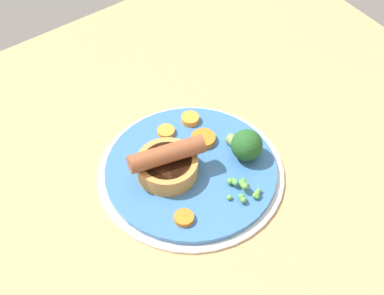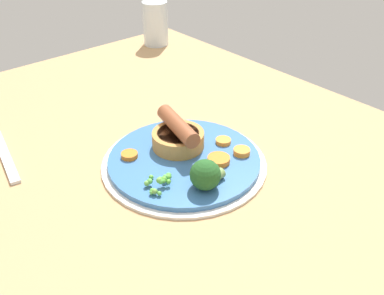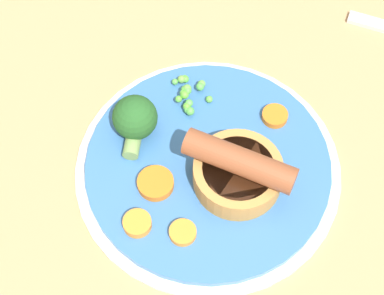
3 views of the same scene
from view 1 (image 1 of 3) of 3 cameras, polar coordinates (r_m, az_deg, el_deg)
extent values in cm
cube|color=tan|center=(98.05, -3.51, -2.97)|extent=(110.00, 80.00, 3.00)
cylinder|color=silver|center=(96.48, -0.10, -2.35)|extent=(28.05, 28.05, 0.50)
cylinder|color=#386BA8|center=(96.13, -0.10, -2.18)|extent=(25.81, 25.81, 1.40)
cylinder|color=#BC8442|center=(94.08, -2.22, -1.71)|extent=(9.09, 9.09, 2.86)
cylinder|color=#33190C|center=(93.10, -2.24, -1.20)|extent=(7.27, 7.27, 0.30)
cylinder|color=brown|center=(91.94, -2.27, -0.59)|extent=(11.64, 5.38, 2.75)
sphere|color=#56B33B|center=(92.13, 5.64, -4.26)|extent=(0.81, 0.81, 0.81)
sphere|color=#5BB23B|center=(93.31, 4.59, -2.94)|extent=(0.77, 0.77, 0.77)
sphere|color=#5AB336|center=(92.59, 4.50, -3.15)|extent=(0.95, 0.95, 0.95)
sphere|color=#5FB849|center=(92.19, 5.78, -4.37)|extent=(0.73, 0.73, 0.73)
sphere|color=#53AB47|center=(93.41, 3.41, -3.00)|extent=(0.95, 0.95, 0.95)
sphere|color=#5AAE36|center=(93.28, 3.81, -2.99)|extent=(0.87, 0.87, 0.87)
sphere|color=#51B043|center=(92.16, 4.57, -3.36)|extent=(0.83, 0.83, 0.83)
sphere|color=#67A244|center=(92.34, 5.80, -4.09)|extent=(0.90, 0.90, 0.90)
sphere|color=#54B241|center=(92.32, 4.82, -3.40)|extent=(0.83, 0.83, 0.83)
sphere|color=#53B44C|center=(93.51, 3.59, -2.97)|extent=(0.77, 0.77, 0.77)
sphere|color=#57AC4E|center=(92.93, 3.87, -3.14)|extent=(0.88, 0.88, 0.88)
sphere|color=#55AE40|center=(92.63, 4.68, -3.21)|extent=(0.78, 0.78, 0.78)
sphere|color=#53AD49|center=(91.57, 4.42, -4.37)|extent=(0.92, 0.92, 0.92)
sphere|color=#64AA46|center=(92.11, 4.73, -3.45)|extent=(0.98, 0.98, 0.98)
sphere|color=#55A949|center=(92.92, 5.97, -3.80)|extent=(0.71, 0.71, 0.71)
sphere|color=#64AB48|center=(91.44, 4.58, -4.66)|extent=(0.90, 0.90, 0.90)
sphere|color=#5BAD42|center=(91.96, 3.36, -4.45)|extent=(0.78, 0.78, 0.78)
sphere|color=#235623|center=(95.82, 4.89, 0.21)|extent=(4.80, 4.80, 4.80)
cylinder|color=#7A9E56|center=(98.20, 3.79, 0.49)|extent=(1.83, 2.49, 1.68)
cylinder|color=orange|center=(100.22, -2.32, 1.44)|extent=(3.81, 3.81, 0.75)
cylinder|color=orange|center=(98.86, 1.07, 0.72)|extent=(5.31, 5.31, 0.95)
cylinder|color=orange|center=(101.84, -0.16, 2.56)|extent=(4.03, 4.03, 0.98)
cylinder|color=orange|center=(89.68, -0.72, -6.28)|extent=(3.48, 3.48, 0.80)
camera|label=2|loc=(0.88, 43.73, 13.87)|focal=40.00mm
camera|label=3|loc=(0.88, -18.23, 37.07)|focal=60.00mm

